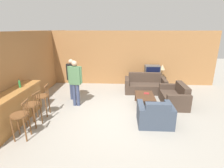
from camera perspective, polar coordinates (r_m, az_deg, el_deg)
The scene contains 18 objects.
ground_plane at distance 5.61m, azimuth 0.82°, elevation -10.84°, with size 24.00×24.00×0.00m, color gray.
wall_back at distance 8.64m, azimuth 1.90°, elevation 8.41°, with size 9.40×0.08×2.60m.
wall_left at distance 7.23m, azimuth -25.03°, elevation 4.98°, with size 0.08×8.59×2.60m.
bar_counter at distance 5.76m, azimuth -29.58°, elevation -7.07°, with size 0.55×2.58×0.98m.
bar_chair_near at distance 4.92m, azimuth -27.69°, elevation -9.71°, with size 0.46×0.46×1.02m.
bar_chair_mid at distance 5.41m, azimuth -24.41°, elevation -6.83°, with size 0.48×0.48×1.02m.
bar_chair_far at distance 5.93m, azimuth -21.70°, elevation -4.40°, with size 0.45×0.45×1.02m.
couch_far at distance 7.83m, azimuth 10.71°, elevation -0.50°, with size 1.75×0.87×0.81m.
armchair_near at distance 5.26m, azimuth 13.88°, elevation -9.94°, with size 0.98×0.83×0.78m.
loveseat_right at distance 6.81m, azimuth 19.80°, elevation -4.07°, with size 0.80×1.38×0.77m.
coffee_table at distance 6.35m, azimuth 10.66°, elevation -4.12°, with size 0.65×1.02×0.41m.
tv_unit at distance 8.60m, azimuth 12.76°, elevation 0.90°, with size 1.23×0.51×0.54m.
tv at distance 8.47m, azimuth 12.99°, elevation 4.28°, with size 0.69×0.45×0.50m.
bottle at distance 5.94m, azimuth -27.96°, elevation 0.13°, with size 0.06×0.06×0.27m.
book_on_table at distance 6.50m, azimuth 11.20°, elevation -3.01°, with size 0.21×0.16×0.02m.
table_lamp at distance 8.52m, azimuth 16.10°, elevation 5.23°, with size 0.28×0.28×0.55m.
person_by_window at distance 6.82m, azimuth -12.94°, elevation 2.07°, with size 0.47×0.42×1.60m.
person_by_counter at distance 6.24m, azimuth -11.92°, elevation 1.10°, with size 0.50×0.18×1.65m.
Camera 1 is at (0.20, -4.94, 2.67)m, focal length 28.00 mm.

